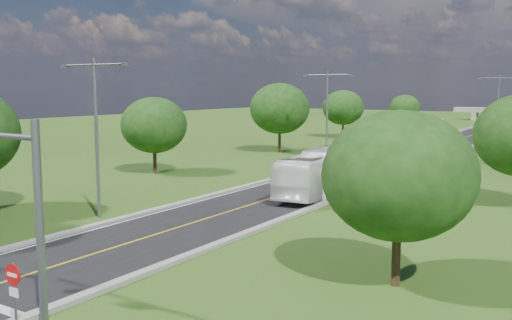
# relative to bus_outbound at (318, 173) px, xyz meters

# --- Properties ---
(ground) EXTENTS (260.00, 260.00, 0.00)m
(ground) POSITION_rel_bus_outbound_xyz_m (-2.15, 33.54, -1.72)
(ground) COLOR #2F4C15
(ground) RESTS_ON ground
(road) EXTENTS (8.00, 150.00, 0.06)m
(road) POSITION_rel_bus_outbound_xyz_m (-2.15, 39.54, -1.69)
(road) COLOR black
(road) RESTS_ON ground
(curb_left) EXTENTS (0.50, 150.00, 0.22)m
(curb_left) POSITION_rel_bus_outbound_xyz_m (-6.40, 39.54, -1.61)
(curb_left) COLOR gray
(curb_left) RESTS_ON ground
(curb_right) EXTENTS (0.50, 150.00, 0.22)m
(curb_right) POSITION_rel_bus_outbound_xyz_m (2.10, 39.54, -1.61)
(curb_right) COLOR gray
(curb_right) RESTS_ON ground
(do_not_enter_right) EXTENTS (0.76, 0.11, 2.50)m
(do_not_enter_right) POSITION_rel_bus_outbound_xyz_m (2.85, -27.98, 0.05)
(do_not_enter_right) COLOR slate
(do_not_enter_right) RESTS_ON ground
(speed_limit_sign) EXTENTS (0.55, 0.09, 2.40)m
(speed_limit_sign) POSITION_rel_bus_outbound_xyz_m (3.05, 11.52, -0.12)
(speed_limit_sign) COLOR slate
(speed_limit_sign) RESTS_ON ground
(streetlight_near_left) EXTENTS (5.90, 0.25, 10.00)m
(streetlight_near_left) POSITION_rel_bus_outbound_xyz_m (-8.15, -14.46, 4.23)
(streetlight_near_left) COLOR slate
(streetlight_near_left) RESTS_ON ground
(streetlight_mid_left) EXTENTS (5.90, 0.25, 10.00)m
(streetlight_mid_left) POSITION_rel_bus_outbound_xyz_m (-8.15, 18.54, 4.23)
(streetlight_mid_left) COLOR slate
(streetlight_mid_left) RESTS_ON ground
(streetlight_far_right) EXTENTS (5.90, 0.25, 10.00)m
(streetlight_far_right) POSITION_rel_bus_outbound_xyz_m (3.85, 51.54, 4.23)
(streetlight_far_right) COLOR slate
(streetlight_far_right) RESTS_ON ground
(tree_lb) EXTENTS (6.30, 6.30, 7.33)m
(tree_lb) POSITION_rel_bus_outbound_xyz_m (-18.15, 1.54, 2.93)
(tree_lb) COLOR black
(tree_lb) RESTS_ON ground
(tree_lc) EXTENTS (7.56, 7.56, 8.79)m
(tree_lc) POSITION_rel_bus_outbound_xyz_m (-17.15, 23.54, 3.86)
(tree_lc) COLOR black
(tree_lc) RESTS_ON ground
(tree_ld) EXTENTS (6.72, 6.72, 7.82)m
(tree_ld) POSITION_rel_bus_outbound_xyz_m (-19.15, 47.54, 3.24)
(tree_ld) COLOR black
(tree_ld) RESTS_ON ground
(tree_le) EXTENTS (5.88, 5.88, 6.84)m
(tree_le) POSITION_rel_bus_outbound_xyz_m (-16.65, 71.54, 2.61)
(tree_le) COLOR black
(tree_le) RESTS_ON ground
(tree_ra) EXTENTS (6.30, 6.30, 7.33)m
(tree_ra) POSITION_rel_bus_outbound_xyz_m (11.85, -16.46, 2.93)
(tree_ra) COLOR black
(tree_ra) RESTS_ON ground
(bus_outbound) EXTENTS (4.34, 12.18, 3.32)m
(bus_outbound) POSITION_rel_bus_outbound_xyz_m (0.00, 0.00, 0.00)
(bus_outbound) COLOR white
(bus_outbound) RESTS_ON road
(bus_inbound) EXTENTS (2.97, 12.00, 3.33)m
(bus_inbound) POSITION_rel_bus_outbound_xyz_m (-5.35, 48.09, 0.01)
(bus_inbound) COLOR white
(bus_inbound) RESTS_ON road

